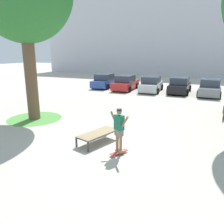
{
  "coord_description": "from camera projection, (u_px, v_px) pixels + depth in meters",
  "views": [
    {
      "loc": [
        4.33,
        -8.57,
        3.77
      ],
      "look_at": [
        0.2,
        1.05,
        1.0
      ],
      "focal_mm": 36.36,
      "sensor_mm": 36.0,
      "label": 1
    }
  ],
  "objects": [
    {
      "name": "ground_plane",
      "position": [
        99.0,
        138.0,
        10.23
      ],
      "size": [
        120.0,
        120.0,
        0.0
      ],
      "primitive_type": "plane",
      "color": "#B2AA9E"
    },
    {
      "name": "building_facade",
      "position": [
        166.0,
        35.0,
        37.24
      ],
      "size": [
        43.9,
        4.0,
        13.09
      ],
      "primitive_type": "cube",
      "color": "silver",
      "rests_on": "ground"
    },
    {
      "name": "skate_box",
      "position": [
        98.0,
        134.0,
        9.65
      ],
      "size": [
        1.29,
        2.04,
        0.46
      ],
      "color": "#38383D",
      "rests_on": "ground"
    },
    {
      "name": "skateboard",
      "position": [
        119.0,
        152.0,
        8.63
      ],
      "size": [
        0.55,
        0.8,
        0.09
      ],
      "color": "#B23333",
      "rests_on": "ground"
    },
    {
      "name": "skater",
      "position": [
        119.0,
        128.0,
        8.37
      ],
      "size": [
        0.92,
        0.53,
        1.69
      ],
      "color": "#8E6647",
      "rests_on": "skateboard"
    },
    {
      "name": "grass_patch_near_left",
      "position": [
        35.0,
        118.0,
        13.29
      ],
      "size": [
        3.09,
        3.09,
        0.01
      ],
      "primitive_type": "cylinder",
      "color": "#519342",
      "rests_on": "ground"
    },
    {
      "name": "car_blue",
      "position": [
        105.0,
        81.0,
        24.9
      ],
      "size": [
        2.08,
        4.28,
        1.5
      ],
      "color": "#28479E",
      "rests_on": "ground"
    },
    {
      "name": "car_red",
      "position": [
        126.0,
        83.0,
        23.3
      ],
      "size": [
        1.96,
        4.22,
        1.5
      ],
      "color": "red",
      "rests_on": "ground"
    },
    {
      "name": "car_silver",
      "position": [
        151.0,
        85.0,
        22.31
      ],
      "size": [
        2.08,
        4.28,
        1.5
      ],
      "color": "#B7BABF",
      "rests_on": "ground"
    },
    {
      "name": "car_black",
      "position": [
        180.0,
        86.0,
        21.59
      ],
      "size": [
        1.92,
        4.2,
        1.5
      ],
      "color": "black",
      "rests_on": "ground"
    },
    {
      "name": "car_grey",
      "position": [
        210.0,
        88.0,
        20.24
      ],
      "size": [
        1.99,
        4.24,
        1.5
      ],
      "color": "slate",
      "rests_on": "ground"
    }
  ]
}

